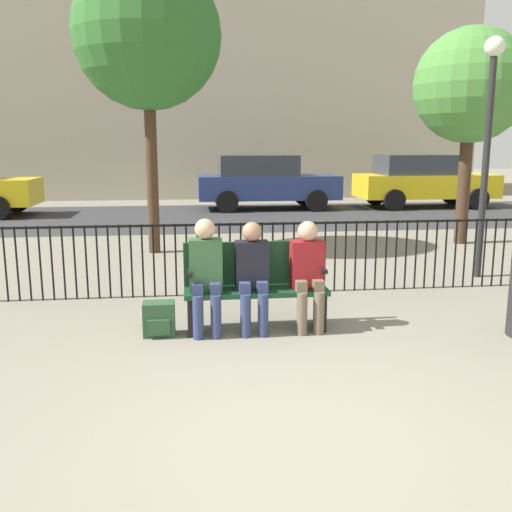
{
  "coord_description": "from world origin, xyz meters",
  "views": [
    {
      "loc": [
        -0.7,
        -3.45,
        1.95
      ],
      "look_at": [
        0.0,
        2.33,
        0.8
      ],
      "focal_mm": 40.0,
      "sensor_mm": 36.0,
      "label": 1
    }
  ],
  "objects": [
    {
      "name": "ground_plane",
      "position": [
        0.0,
        0.0,
        0.0
      ],
      "size": [
        80.0,
        80.0,
        0.0
      ],
      "primitive_type": "plane",
      "color": "gray"
    },
    {
      "name": "park_bench",
      "position": [
        0.0,
        2.4,
        0.49
      ],
      "size": [
        1.5,
        0.45,
        0.92
      ],
      "color": "#14381E",
      "rests_on": "ground"
    },
    {
      "name": "seated_person_0",
      "position": [
        -0.53,
        2.28,
        0.67
      ],
      "size": [
        0.34,
        0.39,
        1.2
      ],
      "color": "navy",
      "rests_on": "ground"
    },
    {
      "name": "seated_person_1",
      "position": [
        -0.04,
        2.27,
        0.65
      ],
      "size": [
        0.34,
        0.39,
        1.16
      ],
      "color": "navy",
      "rests_on": "ground"
    },
    {
      "name": "seated_person_2",
      "position": [
        0.54,
        2.27,
        0.65
      ],
      "size": [
        0.34,
        0.39,
        1.16
      ],
      "color": "brown",
      "rests_on": "ground"
    },
    {
      "name": "backpack",
      "position": [
        -1.01,
        2.26,
        0.17
      ],
      "size": [
        0.32,
        0.26,
        0.35
      ],
      "color": "#284C2D",
      "rests_on": "ground"
    },
    {
      "name": "fence_railing",
      "position": [
        -0.02,
        3.8,
        0.56
      ],
      "size": [
        9.01,
        0.03,
        0.95
      ],
      "color": "black",
      "rests_on": "ground"
    },
    {
      "name": "tree_0",
      "position": [
        -1.3,
        6.94,
        3.76
      ],
      "size": [
        2.54,
        2.54,
        5.05
      ],
      "color": "#422D1E",
      "rests_on": "ground"
    },
    {
      "name": "tree_1",
      "position": [
        4.7,
        7.2,
        3.01
      ],
      "size": [
        2.16,
        2.16,
        4.11
      ],
      "color": "#422D1E",
      "rests_on": "ground"
    },
    {
      "name": "lamp_post",
      "position": [
        3.58,
        4.38,
        2.28
      ],
      "size": [
        0.28,
        0.28,
        3.41
      ],
      "color": "black",
      "rests_on": "ground"
    },
    {
      "name": "street_surface",
      "position": [
        0.0,
        12.0,
        0.0
      ],
      "size": [
        24.0,
        6.0,
        0.01
      ],
      "color": "#333335",
      "rests_on": "ground"
    },
    {
      "name": "parked_car_0",
      "position": [
        1.66,
        13.67,
        0.84
      ],
      "size": [
        4.2,
        1.94,
        1.62
      ],
      "color": "navy",
      "rests_on": "ground"
    },
    {
      "name": "parked_car_2",
      "position": [
        6.58,
        13.58,
        0.84
      ],
      "size": [
        4.2,
        1.94,
        1.62
      ],
      "color": "yellow",
      "rests_on": "ground"
    },
    {
      "name": "building_facade",
      "position": [
        0.0,
        20.0,
        6.48
      ],
      "size": [
        20.0,
        6.0,
        12.96
      ],
      "color": "#B2A893",
      "rests_on": "ground"
    }
  ]
}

